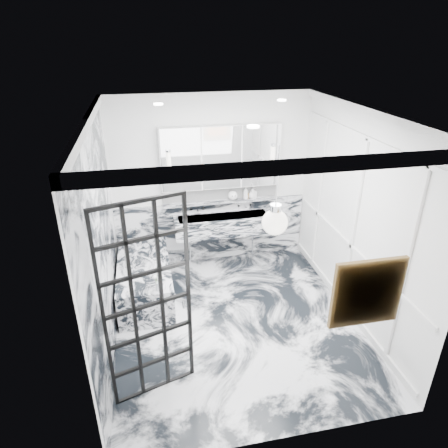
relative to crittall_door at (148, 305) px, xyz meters
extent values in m
plane|color=silver|center=(1.12, 0.92, -1.12)|extent=(3.60, 3.60, 0.00)
plane|color=white|center=(1.12, 0.92, 1.68)|extent=(3.60, 3.60, 0.00)
plane|color=white|center=(1.12, 2.72, 0.28)|extent=(3.60, 0.00, 3.60)
plane|color=white|center=(1.12, -0.88, 0.28)|extent=(3.60, 0.00, 3.60)
plane|color=white|center=(-0.48, 0.92, 0.28)|extent=(0.00, 3.60, 3.60)
plane|color=white|center=(2.72, 0.92, 0.28)|extent=(0.00, 3.60, 3.60)
cube|color=silver|center=(1.12, 2.70, -0.60)|extent=(3.18, 0.05, 1.05)
cube|color=silver|center=(-0.47, 0.92, 0.22)|extent=(0.02, 3.56, 2.68)
cube|color=white|center=(2.70, 0.92, 0.18)|extent=(0.03, 3.40, 2.30)
imported|color=#8C5919|center=(1.68, 2.63, 0.07)|extent=(0.11, 0.11, 0.21)
imported|color=#4C4C51|center=(1.81, 2.63, 0.06)|extent=(0.11, 0.11, 0.18)
imported|color=silver|center=(1.79, 2.63, 0.05)|extent=(0.17, 0.17, 0.16)
sphere|color=white|center=(1.46, 2.63, 0.04)|extent=(0.16, 0.16, 0.16)
cylinder|color=#8C5919|center=(1.71, 2.63, 0.02)|extent=(0.04, 0.04, 0.10)
cylinder|color=silver|center=(0.13, 1.08, -0.51)|extent=(0.07, 0.07, 0.12)
cube|color=#D35815|center=(1.83, -0.84, 0.47)|extent=(0.54, 0.05, 0.54)
sphere|color=white|center=(1.18, -0.27, 0.93)|extent=(0.23, 0.23, 0.23)
cube|color=silver|center=(1.27, 2.48, -0.39)|extent=(1.60, 0.45, 0.30)
cube|color=silver|center=(1.27, 2.64, -0.05)|extent=(1.90, 0.14, 0.04)
cube|color=white|center=(1.27, 2.70, 0.08)|extent=(1.90, 0.03, 0.23)
cube|color=white|center=(1.27, 2.65, 0.70)|extent=(1.90, 0.16, 1.00)
cylinder|color=white|center=(0.45, 2.55, 0.66)|extent=(0.07, 0.07, 0.40)
cylinder|color=white|center=(2.09, 2.55, 0.66)|extent=(0.07, 0.07, 0.40)
cube|color=silver|center=(-0.06, 1.82, -0.85)|extent=(0.75, 1.65, 0.55)
camera|label=1|loc=(0.09, -3.32, 2.45)|focal=32.00mm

